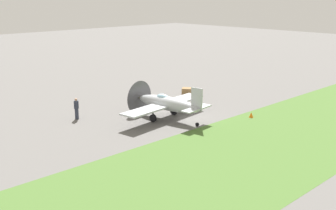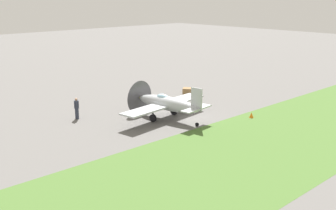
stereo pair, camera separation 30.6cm
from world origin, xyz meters
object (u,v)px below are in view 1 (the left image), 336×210
ground_crew_chief (76,108)px  runway_marker_cone (251,115)px  airplane_lead (167,103)px  supply_crate (187,91)px

ground_crew_chief → runway_marker_cone: bearing=78.9°
ground_crew_chief → runway_marker_cone: 14.13m
airplane_lead → supply_crate: airplane_lead is taller
airplane_lead → ground_crew_chief: (-5.20, 5.02, -0.39)m
ground_crew_chief → runway_marker_cone: ground_crew_chief is taller
ground_crew_chief → runway_marker_cone: (10.44, -9.49, -0.69)m
ground_crew_chief → runway_marker_cone: size_ratio=3.93×
airplane_lead → runway_marker_cone: airplane_lead is taller
airplane_lead → supply_crate: (7.40, 4.82, -0.98)m
supply_crate → runway_marker_cone: bearing=-103.0°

